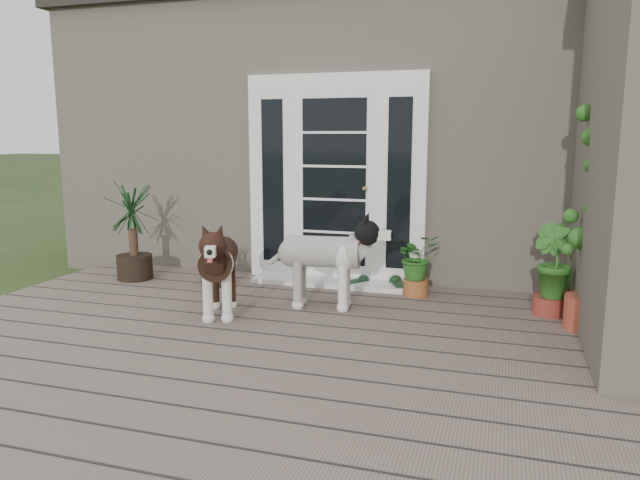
% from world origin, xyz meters
% --- Properties ---
extents(deck, '(6.20, 4.60, 0.12)m').
position_xyz_m(deck, '(0.00, 0.40, 0.06)').
color(deck, '#6B5B4C').
rests_on(deck, ground).
extents(house_main, '(7.40, 4.00, 3.10)m').
position_xyz_m(house_main, '(0.00, 4.65, 1.55)').
color(house_main, '#665E54').
rests_on(house_main, ground).
extents(roof_main, '(7.60, 4.20, 0.20)m').
position_xyz_m(roof_main, '(0.00, 4.65, 3.20)').
color(roof_main, '#2D2826').
rests_on(roof_main, house_main).
extents(door_unit, '(1.90, 0.14, 2.15)m').
position_xyz_m(door_unit, '(-0.20, 2.60, 1.19)').
color(door_unit, white).
rests_on(door_unit, deck).
extents(door_step, '(1.60, 0.40, 0.05)m').
position_xyz_m(door_step, '(-0.20, 2.40, 0.14)').
color(door_step, white).
rests_on(door_step, deck).
extents(brindle_dog, '(0.66, 0.95, 0.73)m').
position_xyz_m(brindle_dog, '(-0.79, 1.08, 0.48)').
color(brindle_dog, '#331D12').
rests_on(brindle_dog, deck).
extents(white_dog, '(0.93, 0.47, 0.74)m').
position_xyz_m(white_dog, '(-0.02, 1.56, 0.49)').
color(white_dog, silver).
rests_on(white_dog, deck).
extents(spider_plant, '(0.61, 0.61, 0.57)m').
position_xyz_m(spider_plant, '(-1.31, 2.03, 0.40)').
color(spider_plant, '#90A062').
rests_on(spider_plant, deck).
extents(yucca, '(0.77, 0.77, 1.03)m').
position_xyz_m(yucca, '(-2.27, 1.99, 0.64)').
color(yucca, black).
rests_on(yucca, deck).
extents(herb_a, '(0.56, 0.56, 0.51)m').
position_xyz_m(herb_a, '(0.72, 2.22, 0.38)').
color(herb_a, '#1D5A19').
rests_on(herb_a, deck).
extents(herb_b, '(0.54, 0.54, 0.58)m').
position_xyz_m(herb_b, '(1.91, 1.94, 0.41)').
color(herb_b, '#224E16').
rests_on(herb_b, deck).
extents(herb_c, '(0.40, 0.40, 0.48)m').
position_xyz_m(herb_c, '(2.14, 2.26, 0.36)').
color(herb_c, '#18541B').
rests_on(herb_c, deck).
extents(sapling, '(0.69, 0.69, 1.90)m').
position_xyz_m(sapling, '(2.18, 1.61, 1.07)').
color(sapling, '#2B611B').
rests_on(sapling, deck).
extents(clog_left, '(0.28, 0.37, 0.10)m').
position_xyz_m(clog_left, '(0.52, 2.40, 0.17)').
color(clog_left, black).
rests_on(clog_left, deck).
extents(clog_right, '(0.29, 0.32, 0.09)m').
position_xyz_m(clog_right, '(0.10, 2.39, 0.16)').
color(clog_right, '#15361F').
rests_on(clog_right, deck).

